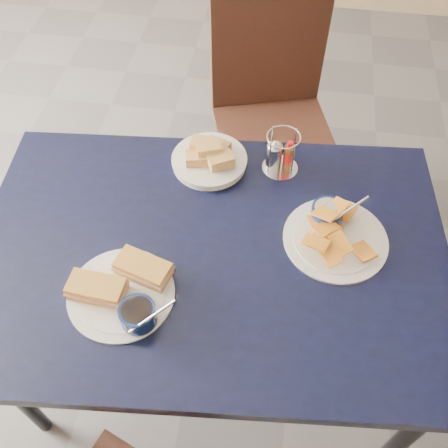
# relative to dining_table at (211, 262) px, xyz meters

# --- Properties ---
(ground) EXTENTS (6.00, 6.00, 0.00)m
(ground) POSITION_rel_dining_table_xyz_m (-0.09, 0.16, -0.69)
(ground) COLOR #57585D
(ground) RESTS_ON ground
(dining_table) EXTENTS (1.37, 0.98, 0.75)m
(dining_table) POSITION_rel_dining_table_xyz_m (0.00, 0.00, 0.00)
(dining_table) COLOR black
(dining_table) RESTS_ON ground
(chair_far) EXTENTS (0.56, 0.55, 0.96)m
(chair_far) POSITION_rel_dining_table_xyz_m (0.12, 0.88, -0.14)
(chair_far) COLOR black
(chair_far) RESTS_ON ground
(sandwich_plate) EXTENTS (0.30, 0.27, 0.12)m
(sandwich_plate) POSITION_rel_dining_table_xyz_m (-0.19, -0.17, 0.09)
(sandwich_plate) COLOR white
(sandwich_plate) RESTS_ON dining_table
(plantain_plate) EXTENTS (0.29, 0.29, 0.12)m
(plantain_plate) POSITION_rel_dining_table_xyz_m (0.32, 0.10, 0.08)
(plantain_plate) COLOR white
(plantain_plate) RESTS_ON dining_table
(bread_basket) EXTENTS (0.23, 0.23, 0.08)m
(bread_basket) POSITION_rel_dining_table_xyz_m (-0.06, 0.32, 0.09)
(bread_basket) COLOR white
(bread_basket) RESTS_ON dining_table
(condiment_caddy) EXTENTS (0.11, 0.11, 0.14)m
(condiment_caddy) POSITION_rel_dining_table_xyz_m (0.15, 0.33, 0.12)
(condiment_caddy) COLOR silver
(condiment_caddy) RESTS_ON dining_table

